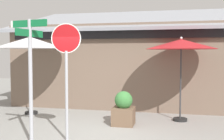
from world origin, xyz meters
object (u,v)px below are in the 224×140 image
object	(u,v)px
patio_umbrella_crimson_center	(181,45)
sidewalk_planter	(124,109)
patio_umbrella_ivory_left	(30,43)
street_sign_post	(30,67)
stop_sign	(66,61)

from	to	relation	value
patio_umbrella_crimson_center	sidewalk_planter	size ratio (longest dim) A/B	2.62
patio_umbrella_ivory_left	patio_umbrella_crimson_center	size ratio (longest dim) A/B	1.05
street_sign_post	stop_sign	world-z (taller)	street_sign_post
street_sign_post	sidewalk_planter	size ratio (longest dim) A/B	2.88
street_sign_post	patio_umbrella_ivory_left	bearing A→B (deg)	118.74
patio_umbrella_ivory_left	patio_umbrella_crimson_center	xyz separation A→B (m)	(5.07, 0.08, -0.10)
stop_sign	patio_umbrella_ivory_left	bearing A→B (deg)	132.61
street_sign_post	patio_umbrella_crimson_center	distance (m)	4.63
stop_sign	patio_umbrella_crimson_center	world-z (taller)	stop_sign
patio_umbrella_ivory_left	sidewalk_planter	xyz separation A→B (m)	(3.42, -0.79, -2.01)
stop_sign	sidewalk_planter	distance (m)	2.53
patio_umbrella_ivory_left	sidewalk_planter	size ratio (longest dim) A/B	2.74
patio_umbrella_crimson_center	sidewalk_planter	bearing A→B (deg)	-151.95
sidewalk_planter	patio_umbrella_ivory_left	bearing A→B (deg)	166.94
stop_sign	sidewalk_planter	xyz separation A→B (m)	(1.08, 1.75, -1.48)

